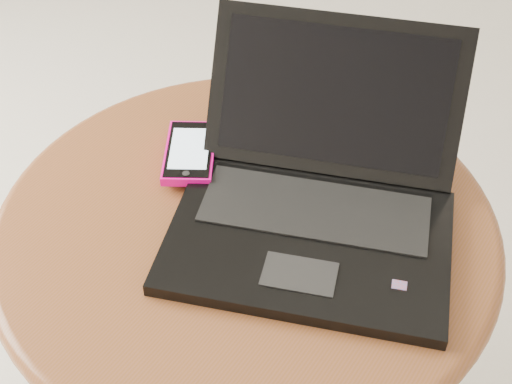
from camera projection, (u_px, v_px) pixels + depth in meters
The scene contains 4 objects.
table at pixel (247, 274), 1.00m from camera, with size 0.65×0.65×0.52m.
laptop at pixel (316, 197), 0.90m from camera, with size 0.44×0.45×0.20m.
phone_black at pixel (195, 153), 1.01m from camera, with size 0.12×0.14×0.01m.
phone_pink at pixel (190, 152), 0.99m from camera, with size 0.12×0.14×0.02m.
Camera 1 is at (0.33, -0.46, 1.17)m, focal length 50.82 mm.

